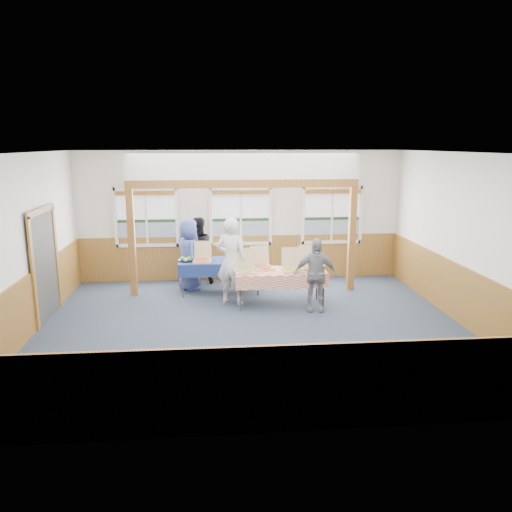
# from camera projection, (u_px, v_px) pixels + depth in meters

# --- Properties ---
(floor) EXTENTS (8.00, 8.00, 0.00)m
(floor) POSITION_uv_depth(u_px,v_px,m) (253.00, 327.00, 9.32)
(floor) COLOR #2A3744
(floor) RESTS_ON ground
(ceiling) EXTENTS (8.00, 8.00, 0.00)m
(ceiling) POSITION_uv_depth(u_px,v_px,m) (252.00, 153.00, 8.62)
(ceiling) COLOR white
(ceiling) RESTS_ON wall_back
(wall_back) EXTENTS (8.00, 0.00, 8.00)m
(wall_back) POSITION_uv_depth(u_px,v_px,m) (241.00, 216.00, 12.37)
(wall_back) COLOR silver
(wall_back) RESTS_ON floor
(wall_front) EXTENTS (8.00, 0.00, 8.00)m
(wall_front) POSITION_uv_depth(u_px,v_px,m) (279.00, 304.00, 5.57)
(wall_front) COLOR silver
(wall_front) RESTS_ON floor
(wall_left) EXTENTS (0.00, 8.00, 8.00)m
(wall_left) POSITION_uv_depth(u_px,v_px,m) (22.00, 247.00, 8.62)
(wall_left) COLOR silver
(wall_left) RESTS_ON floor
(wall_right) EXTENTS (0.00, 8.00, 8.00)m
(wall_right) POSITION_uv_depth(u_px,v_px,m) (465.00, 239.00, 9.33)
(wall_right) COLOR silver
(wall_right) RESTS_ON floor
(wainscot_back) EXTENTS (7.98, 0.05, 1.10)m
(wainscot_back) POSITION_uv_depth(u_px,v_px,m) (241.00, 257.00, 12.58)
(wainscot_back) COLOR brown
(wainscot_back) RESTS_ON floor
(wainscot_front) EXTENTS (7.98, 0.05, 1.10)m
(wainscot_front) POSITION_uv_depth(u_px,v_px,m) (277.00, 389.00, 5.83)
(wainscot_front) COLOR brown
(wainscot_front) RESTS_ON floor
(wainscot_left) EXTENTS (0.05, 6.98, 1.10)m
(wainscot_left) POSITION_uv_depth(u_px,v_px,m) (30.00, 305.00, 8.85)
(wainscot_left) COLOR brown
(wainscot_left) RESTS_ON floor
(wainscot_right) EXTENTS (0.05, 6.98, 1.10)m
(wainscot_right) POSITION_uv_depth(u_px,v_px,m) (459.00, 293.00, 9.56)
(wainscot_right) COLOR brown
(wainscot_right) RESTS_ON floor
(cased_opening) EXTENTS (0.06, 1.30, 2.10)m
(cased_opening) POSITION_uv_depth(u_px,v_px,m) (44.00, 266.00, 9.61)
(cased_opening) COLOR #343434
(cased_opening) RESTS_ON wall_left
(window_left) EXTENTS (1.56, 0.10, 1.46)m
(window_left) POSITION_uv_depth(u_px,v_px,m) (146.00, 214.00, 12.11)
(window_left) COLOR white
(window_left) RESTS_ON wall_back
(window_mid) EXTENTS (1.56, 0.10, 1.46)m
(window_mid) POSITION_uv_depth(u_px,v_px,m) (241.00, 213.00, 12.31)
(window_mid) COLOR white
(window_mid) RESTS_ON wall_back
(window_right) EXTENTS (1.56, 0.10, 1.46)m
(window_right) POSITION_uv_depth(u_px,v_px,m) (332.00, 212.00, 12.52)
(window_right) COLOR white
(window_right) RESTS_ON wall_back
(post_left) EXTENTS (0.15, 0.15, 2.40)m
(post_left) POSITION_uv_depth(u_px,v_px,m) (132.00, 243.00, 11.07)
(post_left) COLOR brown
(post_left) RESTS_ON floor
(post_right) EXTENTS (0.15, 0.15, 2.40)m
(post_right) POSITION_uv_depth(u_px,v_px,m) (352.00, 239.00, 11.52)
(post_right) COLOR brown
(post_right) RESTS_ON floor
(cross_beam) EXTENTS (5.15, 0.18, 0.18)m
(cross_beam) POSITION_uv_depth(u_px,v_px,m) (244.00, 184.00, 11.01)
(cross_beam) COLOR brown
(cross_beam) RESTS_ON post_left
(table_left) EXTENTS (2.02, 1.36, 0.76)m
(table_left) POSITION_uv_depth(u_px,v_px,m) (220.00, 263.00, 11.38)
(table_left) COLOR #343434
(table_left) RESTS_ON floor
(table_right) EXTENTS (1.95, 0.96, 0.76)m
(table_right) POSITION_uv_depth(u_px,v_px,m) (280.00, 273.00, 10.45)
(table_right) COLOR #343434
(table_right) RESTS_ON floor
(pizza_box_a) EXTENTS (0.43, 0.51, 0.43)m
(pizza_box_a) POSITION_uv_depth(u_px,v_px,m) (202.00, 259.00, 11.21)
(pizza_box_a) COLOR tan
(pizza_box_a) RESTS_ON table_left
(pizza_box_b) EXTENTS (0.42, 0.51, 0.45)m
(pizza_box_b) POSITION_uv_depth(u_px,v_px,m) (235.00, 255.00, 11.54)
(pizza_box_b) COLOR tan
(pizza_box_b) RESTS_ON table_left
(pizza_box_c) EXTENTS (0.47, 0.56, 0.46)m
(pizza_box_c) POSITION_uv_depth(u_px,v_px,m) (245.00, 269.00, 10.26)
(pizza_box_c) COLOR tan
(pizza_box_c) RESTS_ON table_right
(pizza_box_d) EXTENTS (0.50, 0.57, 0.45)m
(pizza_box_d) POSITION_uv_depth(u_px,v_px,m) (262.00, 266.00, 10.58)
(pizza_box_d) COLOR tan
(pizza_box_d) RESTS_ON table_right
(pizza_box_e) EXTENTS (0.43, 0.52, 0.46)m
(pizza_box_e) POSITION_uv_depth(u_px,v_px,m) (293.00, 268.00, 10.37)
(pizza_box_e) COLOR tan
(pizza_box_e) RESTS_ON table_right
(pizza_box_f) EXTENTS (0.44, 0.53, 0.46)m
(pizza_box_f) POSITION_uv_depth(u_px,v_px,m) (310.00, 265.00, 10.62)
(pizza_box_f) COLOR tan
(pizza_box_f) RESTS_ON table_right
(veggie_tray) EXTENTS (0.40, 0.40, 0.09)m
(veggie_tray) POSITION_uv_depth(u_px,v_px,m) (187.00, 259.00, 11.29)
(veggie_tray) COLOR black
(veggie_tray) RESTS_ON table_left
(drink_glass) EXTENTS (0.07, 0.07, 0.15)m
(drink_glass) POSITION_uv_depth(u_px,v_px,m) (323.00, 269.00, 10.25)
(drink_glass) COLOR #975E19
(drink_glass) RESTS_ON table_right
(woman_white) EXTENTS (0.80, 0.69, 1.87)m
(woman_white) POSITION_uv_depth(u_px,v_px,m) (232.00, 261.00, 10.50)
(woman_white) COLOR silver
(woman_white) RESTS_ON floor
(woman_black) EXTENTS (0.95, 0.84, 1.64)m
(woman_black) POSITION_uv_depth(u_px,v_px,m) (198.00, 251.00, 12.06)
(woman_black) COLOR black
(woman_black) RESTS_ON floor
(man_blue) EXTENTS (0.71, 0.91, 1.65)m
(man_blue) POSITION_uv_depth(u_px,v_px,m) (189.00, 255.00, 11.59)
(man_blue) COLOR #3C4D97
(man_blue) RESTS_ON floor
(person_grey) EXTENTS (0.92, 0.47, 1.51)m
(person_grey) POSITION_uv_depth(u_px,v_px,m) (315.00, 275.00, 10.11)
(person_grey) COLOR gray
(person_grey) RESTS_ON floor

